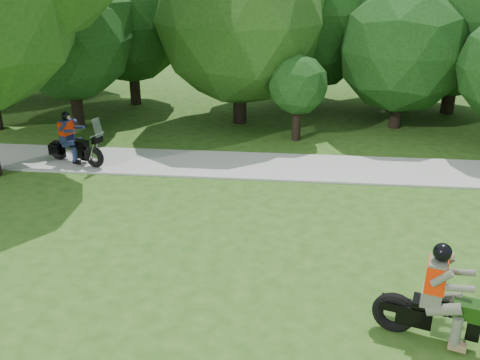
{
  "coord_description": "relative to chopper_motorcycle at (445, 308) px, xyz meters",
  "views": [
    {
      "loc": [
        -1.75,
        -7.09,
        5.91
      ],
      "look_at": [
        -2.92,
        4.22,
        1.13
      ],
      "focal_mm": 40.0,
      "sensor_mm": 36.0,
      "label": 1
    }
  ],
  "objects": [
    {
      "name": "ground",
      "position": [
        -0.81,
        -0.34,
        -0.67
      ],
      "size": [
        100.0,
        100.0,
        0.0
      ],
      "primitive_type": "plane",
      "color": "#285017",
      "rests_on": "ground"
    },
    {
      "name": "walkway",
      "position": [
        -0.81,
        7.66,
        -0.64
      ],
      "size": [
        60.0,
        2.2,
        0.06
      ],
      "primitive_type": "cube",
      "color": "#ADADA7",
      "rests_on": "ground"
    },
    {
      "name": "tree_line",
      "position": [
        0.18,
        14.13,
        2.92
      ],
      "size": [
        40.21,
        11.55,
        7.49
      ],
      "color": "black",
      "rests_on": "ground"
    },
    {
      "name": "chopper_motorcycle",
      "position": [
        0.0,
        0.0,
        0.0
      ],
      "size": [
        2.5,
        1.16,
        1.82
      ],
      "rotation": [
        0.0,
        0.0,
        -0.3
      ],
      "color": "black",
      "rests_on": "ground"
    },
    {
      "name": "touring_motorcycle",
      "position": [
        -9.19,
        7.27,
        -0.03
      ],
      "size": [
        2.02,
        1.16,
        1.6
      ],
      "rotation": [
        0.0,
        0.0,
        -0.36
      ],
      "color": "black",
      "rests_on": "walkway"
    }
  ]
}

